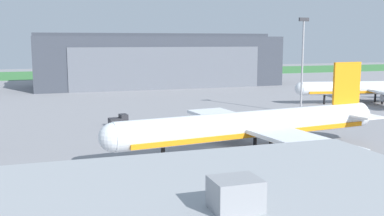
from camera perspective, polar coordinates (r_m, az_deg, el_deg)
ground_plane at (r=69.45m, az=3.48°, el=-5.25°), size 440.00×440.00×0.00m
grass_field_strip at (r=231.09m, az=-12.12°, el=4.28°), size 440.00×56.00×0.08m
maintenance_hangar at (r=168.45m, az=-4.41°, el=6.03°), size 87.73×31.87×19.23m
airliner_near_right at (r=66.28m, az=7.86°, el=-2.20°), size 45.18×36.44×13.16m
airliner_far_right at (r=128.11m, az=22.17°, el=2.34°), size 41.74×32.92×11.93m
fuel_bowser at (r=94.29m, az=9.26°, el=-1.05°), size 3.38×4.98×2.04m
stair_truck at (r=88.82m, az=-9.27°, el=-1.55°), size 3.80×2.93×2.27m
apron_light_mast at (r=104.86m, az=13.89°, el=6.11°), size 2.40×0.50×21.65m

